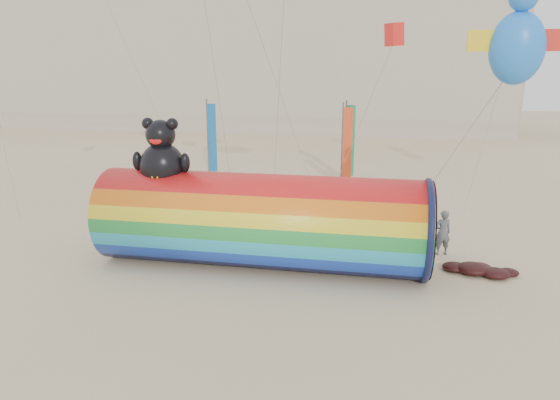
% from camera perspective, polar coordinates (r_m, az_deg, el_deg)
% --- Properties ---
extents(ground, '(160.00, 160.00, 0.00)m').
position_cam_1_polar(ground, '(17.88, -2.53, -8.59)').
color(ground, '#CCB58C').
rests_on(ground, ground).
extents(hotel_building, '(60.40, 15.40, 20.60)m').
position_cam_1_polar(hotel_building, '(64.00, -3.49, 17.58)').
color(hotel_building, '#B7AD99').
rests_on(hotel_building, ground).
extents(windsock_assembly, '(11.86, 3.61, 5.47)m').
position_cam_1_polar(windsock_assembly, '(18.18, -2.17, -2.11)').
color(windsock_assembly, red).
rests_on(windsock_assembly, ground).
extents(kite_handler, '(0.76, 0.61, 1.81)m').
position_cam_1_polar(kite_handler, '(20.49, 18.08, -3.56)').
color(kite_handler, '#525659').
rests_on(kite_handler, ground).
extents(fabric_bundle, '(2.62, 1.35, 0.41)m').
position_cam_1_polar(fabric_bundle, '(19.25, 21.78, -7.39)').
color(fabric_bundle, '#3C0C0B').
rests_on(fabric_bundle, ground).
extents(festival_banners, '(9.73, 2.14, 5.20)m').
position_cam_1_polar(festival_banners, '(31.86, 2.27, 6.70)').
color(festival_banners, '#59595E').
rests_on(festival_banners, ground).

